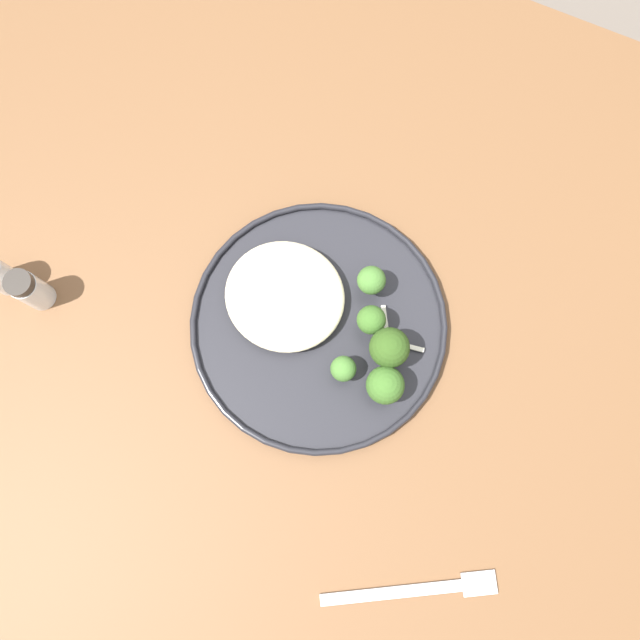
% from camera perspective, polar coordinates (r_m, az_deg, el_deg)
% --- Properties ---
extents(ground, '(6.00, 6.00, 0.00)m').
position_cam_1_polar(ground, '(1.48, -1.53, -5.65)').
color(ground, '#665B51').
extents(wooden_dining_table, '(1.40, 1.00, 0.74)m').
position_cam_1_polar(wooden_dining_table, '(0.83, -2.72, -0.55)').
color(wooden_dining_table, brown).
rests_on(wooden_dining_table, ground).
extents(dinner_plate, '(0.29, 0.29, 0.02)m').
position_cam_1_polar(dinner_plate, '(0.74, -0.00, -0.19)').
color(dinner_plate, '#232328').
rests_on(dinner_plate, wooden_dining_table).
extents(noodle_bed, '(0.14, 0.13, 0.03)m').
position_cam_1_polar(noodle_bed, '(0.73, -3.07, 2.09)').
color(noodle_bed, beige).
rests_on(noodle_bed, dinner_plate).
extents(seared_scallop_large_seared, '(0.03, 0.03, 0.01)m').
position_cam_1_polar(seared_scallop_large_seared, '(0.74, -3.65, 2.95)').
color(seared_scallop_large_seared, '#DBB77A').
rests_on(seared_scallop_large_seared, dinner_plate).
extents(seared_scallop_half_hidden, '(0.03, 0.03, 0.01)m').
position_cam_1_polar(seared_scallop_half_hidden, '(0.73, -2.93, -1.13)').
color(seared_scallop_half_hidden, '#E5C689').
rests_on(seared_scallop_half_hidden, dinner_plate).
extents(seared_scallop_left_edge, '(0.02, 0.02, 0.02)m').
position_cam_1_polar(seared_scallop_left_edge, '(0.73, -6.03, 0.83)').
color(seared_scallop_left_edge, '#E5C689').
rests_on(seared_scallop_left_edge, dinner_plate).
extents(seared_scallop_tilted_round, '(0.03, 0.03, 0.02)m').
position_cam_1_polar(seared_scallop_tilted_round, '(0.73, -1.71, 0.44)').
color(seared_scallop_tilted_round, beige).
rests_on(seared_scallop_tilted_round, dinner_plate).
extents(seared_scallop_right_edge, '(0.03, 0.03, 0.01)m').
position_cam_1_polar(seared_scallop_right_edge, '(0.74, 0.34, 2.70)').
color(seared_scallop_right_edge, '#DBB77A').
rests_on(seared_scallop_right_edge, dinner_plate).
extents(seared_scallop_center_golden, '(0.03, 0.03, 0.01)m').
position_cam_1_polar(seared_scallop_center_golden, '(0.74, -4.33, 1.55)').
color(seared_scallop_center_golden, '#E5C689').
rests_on(seared_scallop_center_golden, dinner_plate).
extents(broccoli_floret_beside_noodles, '(0.03, 0.03, 0.05)m').
position_cam_1_polar(broccoli_floret_beside_noodles, '(0.72, 4.48, 3.42)').
color(broccoli_floret_beside_noodles, '#7A994C').
rests_on(broccoli_floret_beside_noodles, dinner_plate).
extents(broccoli_floret_rear_charred, '(0.03, 0.03, 0.04)m').
position_cam_1_polar(broccoli_floret_rear_charred, '(0.71, 2.03, -4.27)').
color(broccoli_floret_rear_charred, '#7A994C').
rests_on(broccoli_floret_rear_charred, dinner_plate).
extents(broccoli_floret_front_edge, '(0.03, 0.03, 0.05)m').
position_cam_1_polar(broccoli_floret_front_edge, '(0.71, 4.47, -0.03)').
color(broccoli_floret_front_edge, '#89A356').
rests_on(broccoli_floret_front_edge, dinner_plate).
extents(broccoli_floret_center_pile, '(0.04, 0.04, 0.07)m').
position_cam_1_polar(broccoli_floret_center_pile, '(0.70, 6.17, -2.10)').
color(broccoli_floret_center_pile, '#7A994C').
rests_on(broccoli_floret_center_pile, dinner_plate).
extents(broccoli_floret_small_sprig, '(0.04, 0.04, 0.06)m').
position_cam_1_polar(broccoli_floret_small_sprig, '(0.70, 5.68, -5.65)').
color(broccoli_floret_small_sprig, '#7A994C').
rests_on(broccoli_floret_small_sprig, dinner_plate).
extents(onion_sliver_short_strip, '(0.03, 0.04, 0.00)m').
position_cam_1_polar(onion_sliver_short_strip, '(0.74, 5.71, -0.35)').
color(onion_sliver_short_strip, silver).
rests_on(onion_sliver_short_strip, dinner_plate).
extents(onion_sliver_pale_crescent, '(0.05, 0.01, 0.00)m').
position_cam_1_polar(onion_sliver_pale_crescent, '(0.74, 7.23, -2.18)').
color(onion_sliver_pale_crescent, silver).
rests_on(onion_sliver_pale_crescent, dinner_plate).
extents(dinner_fork, '(0.17, 0.11, 0.00)m').
position_cam_1_polar(dinner_fork, '(0.75, 8.30, -22.17)').
color(dinner_fork, silver).
rests_on(dinner_fork, wooden_dining_table).
extents(pepper_shaker, '(0.03, 0.03, 0.07)m').
position_cam_1_polar(pepper_shaker, '(0.79, -23.85, 2.41)').
color(pepper_shaker, white).
rests_on(pepper_shaker, wooden_dining_table).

